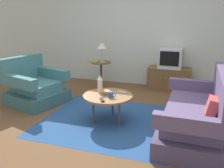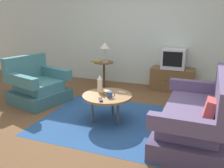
{
  "view_description": "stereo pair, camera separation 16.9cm",
  "coord_description": "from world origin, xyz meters",
  "px_view_note": "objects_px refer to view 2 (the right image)",
  "views": [
    {
      "loc": [
        1.23,
        -3.46,
        1.69
      ],
      "look_at": [
        0.0,
        0.23,
        0.55
      ],
      "focal_mm": 39.08,
      "sensor_mm": 36.0,
      "label": 1
    },
    {
      "loc": [
        1.39,
        -3.4,
        1.69
      ],
      "look_at": [
        0.0,
        0.23,
        0.55
      ],
      "focal_mm": 39.08,
      "sensor_mm": 36.0,
      "label": 2
    }
  ],
  "objects_px": {
    "coffee_table": "(107,97)",
    "tv_remote_silver": "(122,92)",
    "side_table": "(104,70)",
    "table_lamp": "(105,46)",
    "couch": "(196,117)",
    "bowl": "(105,93)",
    "mug": "(110,94)",
    "armchair": "(37,87)",
    "tv_stand": "(172,79)",
    "vase": "(100,84)",
    "book": "(96,61)",
    "television": "(174,59)",
    "tv_remote_dark": "(101,100)"
  },
  "relations": [
    {
      "from": "coffee_table",
      "to": "mug",
      "type": "height_order",
      "value": "mug"
    },
    {
      "from": "table_lamp",
      "to": "mug",
      "type": "distance_m",
      "value": 1.93
    },
    {
      "from": "bowl",
      "to": "side_table",
      "type": "bearing_deg",
      "value": 113.47
    },
    {
      "from": "armchair",
      "to": "mug",
      "type": "xyz_separation_m",
      "value": [
        1.7,
        -0.45,
        0.19
      ]
    },
    {
      "from": "mug",
      "to": "tv_remote_silver",
      "type": "bearing_deg",
      "value": 68.38
    },
    {
      "from": "bowl",
      "to": "vase",
      "type": "bearing_deg",
      "value": 145.45
    },
    {
      "from": "tv_remote_silver",
      "to": "armchair",
      "type": "bearing_deg",
      "value": 7.05
    },
    {
      "from": "book",
      "to": "armchair",
      "type": "bearing_deg",
      "value": -110.98
    },
    {
      "from": "tv_stand",
      "to": "bowl",
      "type": "distance_m",
      "value": 2.16
    },
    {
      "from": "vase",
      "to": "tv_remote_silver",
      "type": "distance_m",
      "value": 0.38
    },
    {
      "from": "table_lamp",
      "to": "book",
      "type": "height_order",
      "value": "table_lamp"
    },
    {
      "from": "armchair",
      "to": "table_lamp",
      "type": "xyz_separation_m",
      "value": [
        0.92,
        1.25,
        0.69
      ]
    },
    {
      "from": "armchair",
      "to": "couch",
      "type": "xyz_separation_m",
      "value": [
        2.97,
        -0.42,
        0.0
      ]
    },
    {
      "from": "vase",
      "to": "table_lamp",
      "type": "bearing_deg",
      "value": 109.46
    },
    {
      "from": "side_table",
      "to": "mug",
      "type": "height_order",
      "value": "side_table"
    },
    {
      "from": "armchair",
      "to": "couch",
      "type": "height_order",
      "value": "couch"
    },
    {
      "from": "tv_remote_silver",
      "to": "coffee_table",
      "type": "bearing_deg",
      "value": 56.51
    },
    {
      "from": "vase",
      "to": "mug",
      "type": "height_order",
      "value": "vase"
    },
    {
      "from": "armchair",
      "to": "table_lamp",
      "type": "relative_size",
      "value": 2.6
    },
    {
      "from": "table_lamp",
      "to": "television",
      "type": "bearing_deg",
      "value": 15.87
    },
    {
      "from": "coffee_table",
      "to": "tv_remote_silver",
      "type": "bearing_deg",
      "value": 43.55
    },
    {
      "from": "side_table",
      "to": "table_lamp",
      "type": "relative_size",
      "value": 1.43
    },
    {
      "from": "couch",
      "to": "mug",
      "type": "distance_m",
      "value": 1.28
    },
    {
      "from": "vase",
      "to": "tv_remote_silver",
      "type": "bearing_deg",
      "value": 9.47
    },
    {
      "from": "couch",
      "to": "table_lamp",
      "type": "bearing_deg",
      "value": 51.91
    },
    {
      "from": "television",
      "to": "table_lamp",
      "type": "bearing_deg",
      "value": -164.13
    },
    {
      "from": "tv_remote_dark",
      "to": "coffee_table",
      "type": "bearing_deg",
      "value": 150.61
    },
    {
      "from": "armchair",
      "to": "bowl",
      "type": "relative_size",
      "value": 8.04
    },
    {
      "from": "couch",
      "to": "tv_remote_silver",
      "type": "xyz_separation_m",
      "value": [
        -1.17,
        0.23,
        0.15
      ]
    },
    {
      "from": "television",
      "to": "tv_stand",
      "type": "bearing_deg",
      "value": -90.0
    },
    {
      "from": "tv_stand",
      "to": "television",
      "type": "relative_size",
      "value": 1.88
    },
    {
      "from": "side_table",
      "to": "vase",
      "type": "bearing_deg",
      "value": -69.67
    },
    {
      "from": "coffee_table",
      "to": "table_lamp",
      "type": "xyz_separation_m",
      "value": [
        -0.7,
        1.61,
        0.57
      ]
    },
    {
      "from": "tv_stand",
      "to": "bowl",
      "type": "xyz_separation_m",
      "value": [
        -0.79,
        -2.0,
        0.22
      ]
    },
    {
      "from": "couch",
      "to": "coffee_table",
      "type": "bearing_deg",
      "value": 88.45
    },
    {
      "from": "couch",
      "to": "side_table",
      "type": "xyz_separation_m",
      "value": [
        -2.08,
        1.68,
        0.14
      ]
    },
    {
      "from": "tv_stand",
      "to": "table_lamp",
      "type": "distance_m",
      "value": 1.68
    },
    {
      "from": "mug",
      "to": "bowl",
      "type": "height_order",
      "value": "mug"
    },
    {
      "from": "television",
      "to": "mug",
      "type": "height_order",
      "value": "television"
    },
    {
      "from": "bowl",
      "to": "book",
      "type": "height_order",
      "value": "book"
    },
    {
      "from": "side_table",
      "to": "table_lamp",
      "type": "bearing_deg",
      "value": -19.85
    },
    {
      "from": "couch",
      "to": "vase",
      "type": "xyz_separation_m",
      "value": [
        -1.52,
        0.17,
        0.28
      ]
    },
    {
      "from": "couch",
      "to": "vase",
      "type": "distance_m",
      "value": 1.56
    },
    {
      "from": "couch",
      "to": "tv_remote_silver",
      "type": "bearing_deg",
      "value": 79.71
    },
    {
      "from": "side_table",
      "to": "couch",
      "type": "bearing_deg",
      "value": -38.91
    },
    {
      "from": "couch",
      "to": "bowl",
      "type": "xyz_separation_m",
      "value": [
        -1.38,
        0.08,
        0.17
      ]
    },
    {
      "from": "coffee_table",
      "to": "table_lamp",
      "type": "relative_size",
      "value": 1.79
    },
    {
      "from": "couch",
      "to": "television",
      "type": "distance_m",
      "value": 2.2
    },
    {
      "from": "bowl",
      "to": "tv_remote_silver",
      "type": "bearing_deg",
      "value": 34.95
    },
    {
      "from": "table_lamp",
      "to": "mug",
      "type": "bearing_deg",
      "value": -65.29
    }
  ]
}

